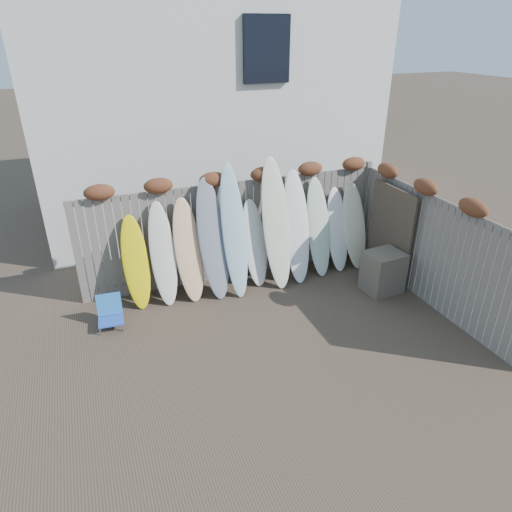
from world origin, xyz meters
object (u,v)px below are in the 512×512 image
object	(u,v)px
wooden_crate	(383,272)
lattice_panel	(389,234)
beach_chair	(110,312)
surfboard_0	(136,263)

from	to	relation	value
wooden_crate	lattice_panel	world-z (taller)	lattice_panel
beach_chair	wooden_crate	bearing A→B (deg)	-7.83
beach_chair	lattice_panel	xyz separation A→B (m)	(5.42, -0.22, 0.69)
lattice_panel	surfboard_0	xyz separation A→B (m)	(-4.85, 0.78, -0.12)
beach_chair	surfboard_0	world-z (taller)	surfboard_0
beach_chair	wooden_crate	world-z (taller)	wooden_crate
lattice_panel	surfboard_0	distance (m)	4.91
wooden_crate	surfboard_0	size ratio (longest dim) A/B	0.46
beach_chair	lattice_panel	distance (m)	5.47
wooden_crate	beach_chair	bearing A→B (deg)	172.17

